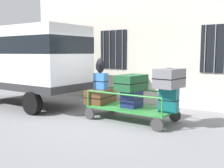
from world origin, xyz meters
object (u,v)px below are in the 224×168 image
at_px(luggage_cart, 132,109).
at_px(suitcase_center_middle, 169,78).
at_px(suitcase_left_middle, 101,81).
at_px(van, 26,58).
at_px(suitcase_center_bottom, 169,100).
at_px(backpack, 100,66).
at_px(suitcase_left_bottom, 101,96).
at_px(suitcase_midleft_middle, 131,83).
at_px(suitcase_midleft_bottom, 132,99).

height_order(luggage_cart, suitcase_center_middle, suitcase_center_middle).
height_order(luggage_cart, suitcase_left_middle, suitcase_left_middle).
height_order(van, suitcase_center_bottom, van).
bearing_deg(backpack, suitcase_left_bottom, 43.91).
distance_m(suitcase_center_middle, backpack, 2.22).
xyz_separation_m(luggage_cart, suitcase_midleft_middle, (0.00, -0.03, 0.74)).
height_order(suitcase_left_bottom, suitcase_center_middle, suitcase_center_middle).
bearing_deg(suitcase_center_bottom, van, -178.75).
distance_m(van, suitcase_midleft_bottom, 4.46).
height_order(suitcase_center_middle, backpack, backpack).
distance_m(van, suitcase_center_bottom, 5.51).
relative_size(suitcase_midleft_middle, suitcase_center_bottom, 1.50).
height_order(suitcase_midleft_middle, suitcase_center_bottom, suitcase_midleft_middle).
relative_size(luggage_cart, suitcase_center_middle, 2.85).
relative_size(van, luggage_cart, 1.92).
xyz_separation_m(suitcase_midleft_middle, suitcase_center_bottom, (1.09, 0.00, -0.38)).
xyz_separation_m(suitcase_left_bottom, suitcase_midleft_middle, (1.09, -0.05, 0.48)).
bearing_deg(suitcase_center_middle, suitcase_midleft_bottom, 178.99).
bearing_deg(backpack, suitcase_center_middle, -0.72).
bearing_deg(suitcase_left_middle, luggage_cart, -1.55).
bearing_deg(suitcase_center_middle, suitcase_left_bottom, 178.96).
bearing_deg(luggage_cart, backpack, 179.26).
xyz_separation_m(van, suitcase_center_middle, (5.42, 0.13, -0.44)).
distance_m(suitcase_left_bottom, suitcase_center_middle, 2.29).
xyz_separation_m(van, suitcase_midleft_bottom, (4.32, 0.15, -1.08)).
height_order(suitcase_left_middle, suitcase_midleft_middle, suitcase_midleft_middle).
distance_m(luggage_cart, suitcase_midleft_bottom, 0.29).
xyz_separation_m(van, luggage_cart, (4.32, 0.14, -1.37)).
height_order(luggage_cart, backpack, backpack).
relative_size(luggage_cart, suitcase_midleft_bottom, 4.37).
height_order(suitcase_left_middle, backpack, backpack).
xyz_separation_m(suitcase_left_bottom, suitcase_left_middle, (-0.00, 0.00, 0.45)).
bearing_deg(suitcase_midleft_bottom, luggage_cart, -90.00).
relative_size(suitcase_midleft_bottom, suitcase_midleft_middle, 0.59).
xyz_separation_m(suitcase_center_bottom, backpack, (-2.20, 0.03, 0.81)).
bearing_deg(backpack, suitcase_midleft_bottom, -0.43).
bearing_deg(suitcase_midleft_bottom, backpack, 179.57).
bearing_deg(suitcase_left_middle, van, -177.01).
bearing_deg(backpack, suitcase_left_middle, 50.53).
xyz_separation_m(luggage_cart, suitcase_midleft_bottom, (0.00, 0.01, 0.29)).
distance_m(suitcase_center_bottom, backpack, 2.35).
relative_size(suitcase_left_bottom, backpack, 2.36).
relative_size(van, suitcase_midleft_bottom, 8.41).
bearing_deg(van, suitcase_center_bottom, 1.25).
relative_size(van, suitcase_left_middle, 9.53).
bearing_deg(suitcase_center_bottom, suitcase_center_middle, 90.00).
height_order(suitcase_left_bottom, suitcase_midleft_middle, suitcase_midleft_middle).
bearing_deg(suitcase_left_middle, suitcase_midleft_middle, -2.88).
bearing_deg(suitcase_left_bottom, suitcase_center_bottom, -1.23).
bearing_deg(suitcase_left_bottom, van, -177.07).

